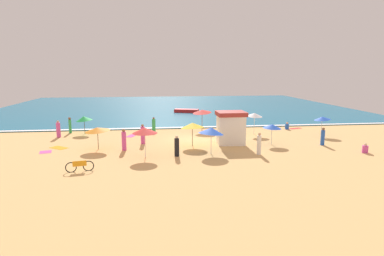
{
  "coord_description": "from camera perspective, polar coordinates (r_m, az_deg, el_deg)",
  "views": [
    {
      "loc": [
        -3.58,
        -30.02,
        6.65
      ],
      "look_at": [
        0.3,
        1.92,
        0.8
      ],
      "focal_mm": 30.05,
      "sensor_mm": 36.0,
      "label": 1
    }
  ],
  "objects": [
    {
      "name": "beach_umbrella_1",
      "position": [
        28.08,
        -16.44,
        -0.22
      ],
      "size": [
        2.84,
        2.83,
        1.97
      ],
      "color": "#4C3823",
      "rests_on": "ground_plane"
    },
    {
      "name": "beachgoer_9",
      "position": [
        29.46,
        -8.74,
        -1.18
      ],
      "size": [
        0.38,
        0.38,
        1.82
      ],
      "color": "#D84CA5",
      "rests_on": "ground_plane"
    },
    {
      "name": "beachgoer_6",
      "position": [
        36.47,
        -20.84,
        0.48
      ],
      "size": [
        0.31,
        0.31,
        1.71
      ],
      "color": "green",
      "rests_on": "ground_plane"
    },
    {
      "name": "beachgoer_3",
      "position": [
        26.03,
        11.82,
        -2.84
      ],
      "size": [
        0.46,
        0.46,
        1.76
      ],
      "color": "white",
      "rests_on": "ground_plane"
    },
    {
      "name": "beachgoer_5",
      "position": [
        29.66,
        28.37,
        -3.25
      ],
      "size": [
        0.57,
        0.57,
        0.8
      ],
      "color": "#D84CA5",
      "rests_on": "ground_plane"
    },
    {
      "name": "beachgoer_7",
      "position": [
        37.97,
        16.5,
        0.34
      ],
      "size": [
        0.45,
        0.45,
        0.82
      ],
      "color": "blue",
      "rests_on": "ground_plane"
    },
    {
      "name": "ocean_water",
      "position": [
        58.5,
        -3.38,
        3.81
      ],
      "size": [
        60.0,
        44.0,
        0.1
      ],
      "primitive_type": "cube",
      "color": "#146B93",
      "rests_on": "ground_plane"
    },
    {
      "name": "beach_umbrella_8",
      "position": [
        35.32,
        -18.62,
        1.62
      ],
      "size": [
        1.94,
        1.91,
        1.95
      ],
      "color": "#4C3823",
      "rests_on": "ground_plane"
    },
    {
      "name": "beach_towel_3",
      "position": [
        29.0,
        -24.56,
        -3.89
      ],
      "size": [
        1.14,
        1.22,
        0.01
      ],
      "color": "#D84CA5",
      "rests_on": "ground_plane"
    },
    {
      "name": "ground_plane",
      "position": [
        30.95,
        -0.13,
        -2.1
      ],
      "size": [
        60.0,
        60.0,
        0.0
      ],
      "primitive_type": "plane",
      "color": "#E5B26B"
    },
    {
      "name": "parked_bicycle",
      "position": [
        22.62,
        -19.31,
        -6.38
      ],
      "size": [
        1.8,
        0.42,
        0.76
      ],
      "color": "black",
      "rests_on": "ground_plane"
    },
    {
      "name": "beach_umbrella_7",
      "position": [
        35.2,
        22.11,
        1.61
      ],
      "size": [
        1.65,
        1.63,
        2.05
      ],
      "color": "silver",
      "rests_on": "ground_plane"
    },
    {
      "name": "beachgoer_2",
      "position": [
        34.62,
        -22.63,
        -0.26
      ],
      "size": [
        0.4,
        0.4,
        1.7
      ],
      "color": "#D84CA5",
      "rests_on": "ground_plane"
    },
    {
      "name": "beachgoer_0",
      "position": [
        30.94,
        22.19,
        -1.46
      ],
      "size": [
        0.48,
        0.48,
        1.59
      ],
      "color": "blue",
      "rests_on": "ground_plane"
    },
    {
      "name": "beach_umbrella_6",
      "position": [
        24.73,
        -8.37,
        -0.43
      ],
      "size": [
        2.31,
        2.31,
        2.31
      ],
      "color": "silver",
      "rests_on": "ground_plane"
    },
    {
      "name": "beach_towel_4",
      "position": [
        30.05,
        -22.52,
        -3.27
      ],
      "size": [
        1.81,
        1.67,
        0.01
      ],
      "color": "orange",
      "rests_on": "ground_plane"
    },
    {
      "name": "small_boat_0",
      "position": [
        50.13,
        -0.99,
        3.09
      ],
      "size": [
        3.92,
        2.36,
        0.5
      ],
      "color": "red",
      "rests_on": "ocean_water"
    },
    {
      "name": "beach_towel_1",
      "position": [
        33.34,
        -10.7,
        -1.37
      ],
      "size": [
        1.17,
        1.67,
        0.01
      ],
      "color": "#D84CA5",
      "rests_on": "ground_plane"
    },
    {
      "name": "beach_umbrella_0",
      "position": [
        28.11,
        0.08,
        0.49
      ],
      "size": [
        2.88,
        2.88,
        2.16
      ],
      "color": "#4C3823",
      "rests_on": "ground_plane"
    },
    {
      "name": "beachgoer_4",
      "position": [
        27.4,
        -11.98,
        -2.11
      ],
      "size": [
        0.45,
        0.45,
        1.83
      ],
      "color": "#D84CA5",
      "rests_on": "ground_plane"
    },
    {
      "name": "beach_towel_2",
      "position": [
        38.74,
        17.85,
        -0.07
      ],
      "size": [
        1.63,
        0.98,
        0.01
      ],
      "color": "red",
      "rests_on": "ground_plane"
    },
    {
      "name": "beach_umbrella_4",
      "position": [
        33.87,
        11.03,
        2.32
      ],
      "size": [
        2.1,
        2.12,
        2.3
      ],
      "color": "silver",
      "rests_on": "ground_plane"
    },
    {
      "name": "beach_umbrella_5",
      "position": [
        29.56,
        14.02,
        0.3
      ],
      "size": [
        2.29,
        2.29,
        1.89
      ],
      "color": "silver",
      "rests_on": "ground_plane"
    },
    {
      "name": "lifeguard_cabana",
      "position": [
        29.25,
        6.89,
        0.1
      ],
      "size": [
        2.56,
        2.18,
        2.95
      ],
      "color": "white",
      "rests_on": "ground_plane"
    },
    {
      "name": "beach_umbrella_3",
      "position": [
        35.22,
        1.8,
        2.98
      ],
      "size": [
        2.91,
        2.9,
        2.45
      ],
      "color": "#4C3823",
      "rests_on": "ground_plane"
    },
    {
      "name": "wave_breaker_foam",
      "position": [
        37.07,
        -1.28,
        0.13
      ],
      "size": [
        57.0,
        0.7,
        0.01
      ],
      "primitive_type": "cube",
      "color": "white",
      "rests_on": "ocean_water"
    },
    {
      "name": "beachgoer_1",
      "position": [
        25.0,
        -2.71,
        -3.34
      ],
      "size": [
        0.51,
        0.51,
        1.64
      ],
      "color": "black",
      "rests_on": "ground_plane"
    },
    {
      "name": "beach_umbrella_2",
      "position": [
        25.49,
        3.43,
        -0.48
      ],
      "size": [
        2.81,
        2.8,
        2.24
      ],
      "color": "silver",
      "rests_on": "ground_plane"
    },
    {
      "name": "beachgoer_8",
      "position": [
        35.23,
        -6.81,
        0.55
      ],
      "size": [
        0.52,
        0.52,
        1.58
      ],
      "color": "green",
      "rests_on": "ground_plane"
    }
  ]
}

